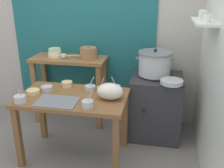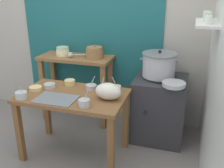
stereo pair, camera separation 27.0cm
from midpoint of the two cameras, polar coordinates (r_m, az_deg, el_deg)
The scene contains 21 objects.
ground_plane at distance 3.03m, azimuth -11.16°, elevation -15.70°, with size 9.00×9.00×0.00m, color gray.
wall_back at distance 3.47m, azimuth -4.67°, elevation 12.98°, with size 4.40×0.12×2.60m.
wall_right at distance 2.50m, azimuth 20.05°, elevation 8.50°, with size 0.30×3.20×2.60m.
prep_table at distance 2.76m, azimuth -11.21°, elevation -4.71°, with size 1.10×0.66×0.72m.
back_shelf_table at distance 3.49m, azimuth -11.43°, elevation 2.12°, with size 0.96×0.40×0.90m.
stove_block at distance 3.25m, azimuth 7.07°, elevation -4.76°, with size 0.60×0.61×0.78m.
steamer_pot at distance 3.07m, azimuth 6.80°, elevation 4.46°, with size 0.44×0.39×0.31m.
clay_pot at distance 3.32m, azimuth -7.46°, elevation 6.63°, with size 0.22×0.22×0.17m.
bowl_stack_enamel at distance 3.50m, azimuth -14.49°, elevation 6.59°, with size 0.18×0.18×0.11m.
ladle at distance 3.38m, azimuth -12.51°, elevation 5.94°, with size 0.29×0.13×0.07m.
serving_tray at distance 2.61m, azimuth -14.84°, elevation -3.78°, with size 0.40×0.28×0.01m, color slate.
plastic_bag at distance 2.56m, azimuth -3.46°, elevation -1.67°, with size 0.26×0.18×0.17m, color silver.
wide_pan at distance 2.85m, azimuth 10.23°, elevation 0.42°, with size 0.25×0.25×0.04m, color #B7BABF.
prep_bowl_0 at distance 2.77m, azimuth -2.01°, elevation -0.96°, with size 0.11×0.11×0.16m.
prep_bowl_1 at distance 2.90m, azimuth -16.58°, elevation -0.92°, with size 0.12×0.12×0.05m.
prep_bowl_2 at distance 2.75m, azimuth -5.04°, elevation -1.26°, with size 0.10×0.10×0.16m.
prep_bowl_3 at distance 2.43m, azimuth -8.49°, elevation -4.35°, with size 0.11×0.11×0.17m.
prep_bowl_4 at distance 2.87m, azimuth -19.41°, elevation -1.59°, with size 0.13×0.13×0.04m.
prep_bowl_5 at distance 2.96m, azimuth -12.35°, elevation -0.01°, with size 0.12×0.12×0.06m.
prep_bowl_6 at distance 2.70m, azimuth -22.11°, elevation -3.09°, with size 0.12×0.12×0.15m.
prep_bowl_7 at distance 2.81m, azimuth -7.52°, elevation -0.85°, with size 0.12×0.12×0.16m.
Camera 1 is at (0.87, -2.25, 1.80)m, focal length 42.03 mm.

